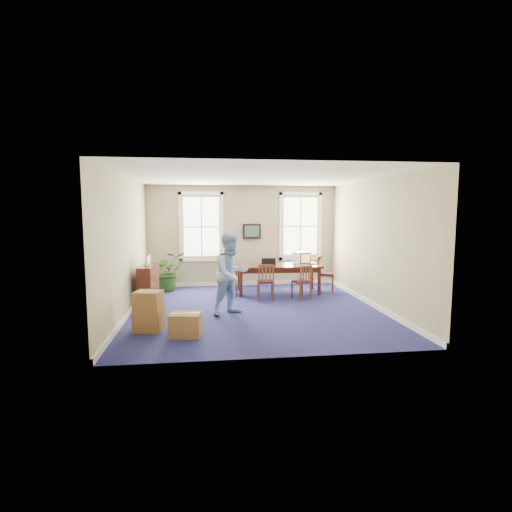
{
  "coord_description": "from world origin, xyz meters",
  "views": [
    {
      "loc": [
        -1.2,
        -9.49,
        2.42
      ],
      "look_at": [
        0.1,
        0.6,
        1.25
      ],
      "focal_mm": 28.0,
      "sensor_mm": 36.0,
      "label": 1
    }
  ],
  "objects": [
    {
      "name": "game_console",
      "position": [
        1.98,
        1.91,
        0.86
      ],
      "size": [
        0.22,
        0.24,
        0.05
      ],
      "primitive_type": "cube",
      "rotation": [
        0.0,
        0.0,
        0.42
      ],
      "color": "white",
      "rests_on": "conference_table"
    },
    {
      "name": "cardboard_boxes",
      "position": [
        -2.12,
        -1.35,
        0.43
      ],
      "size": [
        1.77,
        1.77,
        0.85
      ],
      "primitive_type": null,
      "rotation": [
        0.0,
        0.0,
        -0.21
      ],
      "color": "olive",
      "rests_on": "ground"
    },
    {
      "name": "potted_plant",
      "position": [
        -2.33,
        2.66,
        0.59
      ],
      "size": [
        1.3,
        1.22,
        1.18
      ],
      "primitive_type": "imported",
      "rotation": [
        0.0,
        0.0,
        0.33
      ],
      "color": "#224616",
      "rests_on": "ground"
    },
    {
      "name": "chair_end_right",
      "position": [
        2.37,
        1.91,
        0.53
      ],
      "size": [
        0.6,
        0.6,
        1.06
      ],
      "primitive_type": null,
      "rotation": [
        0.0,
        0.0,
        1.25
      ],
      "color": "brown",
      "rests_on": "ground"
    },
    {
      "name": "chair_end_left",
      "position": [
        -0.52,
        1.91,
        0.44
      ],
      "size": [
        0.45,
        0.45,
        0.87
      ],
      "primitive_type": null,
      "rotation": [
        0.0,
        0.0,
        -1.4
      ],
      "color": "brown",
      "rests_on": "ground"
    },
    {
      "name": "floor",
      "position": [
        0.0,
        0.0,
        0.0
      ],
      "size": [
        6.5,
        6.5,
        0.0
      ],
      "primitive_type": "plane",
      "color": "navy",
      "rests_on": "ground"
    },
    {
      "name": "wall_left",
      "position": [
        -3.0,
        0.0,
        1.6
      ],
      "size": [
        0.0,
        6.5,
        6.5
      ],
      "primitive_type": "plane",
      "rotation": [
        1.57,
        0.0,
        1.57
      ],
      "color": "tan",
      "rests_on": "ground"
    },
    {
      "name": "chair_near_right",
      "position": [
        1.42,
        1.08,
        0.47
      ],
      "size": [
        0.56,
        0.56,
        0.94
      ],
      "primitive_type": null,
      "rotation": [
        0.0,
        0.0,
        3.57
      ],
      "color": "brown",
      "rests_on": "ground"
    },
    {
      "name": "equipment_bag",
      "position": [
        0.64,
        1.97,
        0.93
      ],
      "size": [
        0.42,
        0.29,
        0.2
      ],
      "primitive_type": "cube",
      "rotation": [
        0.0,
        0.0,
        -0.07
      ],
      "color": "black",
      "rests_on": "conference_table"
    },
    {
      "name": "baseboard_left",
      "position": [
        -2.97,
        0.0,
        0.06
      ],
      "size": [
        0.04,
        6.5,
        0.12
      ],
      "primitive_type": "cube",
      "color": "white",
      "rests_on": "ground"
    },
    {
      "name": "baseboard_back",
      "position": [
        0.0,
        3.22,
        0.06
      ],
      "size": [
        6.0,
        0.04,
        0.12
      ],
      "primitive_type": "cube",
      "color": "white",
      "rests_on": "ground"
    },
    {
      "name": "brochure_rack",
      "position": [
        -2.64,
        0.9,
        1.07
      ],
      "size": [
        0.35,
        0.6,
        0.27
      ],
      "primitive_type": null,
      "rotation": [
        0.0,
        0.0,
        0.42
      ],
      "color": "#99999E",
      "rests_on": "credenza"
    },
    {
      "name": "wall_right",
      "position": [
        3.0,
        0.0,
        1.6
      ],
      "size": [
        0.0,
        6.5,
        6.5
      ],
      "primitive_type": "plane",
      "rotation": [
        1.57,
        0.0,
        -1.57
      ],
      "color": "tan",
      "rests_on": "ground"
    },
    {
      "name": "man",
      "position": [
        -0.6,
        -0.36,
        0.95
      ],
      "size": [
        1.17,
        1.12,
        1.9
      ],
      "primitive_type": "imported",
      "rotation": [
        0.0,
        0.0,
        0.59
      ],
      "color": "#8BB3E4",
      "rests_on": "ground"
    },
    {
      "name": "credenza",
      "position": [
        -2.66,
        0.9,
        0.47
      ],
      "size": [
        0.41,
        1.21,
        0.94
      ],
      "primitive_type": "cube",
      "rotation": [
        0.0,
        0.0,
        -0.06
      ],
      "color": "#451A12",
      "rests_on": "ground"
    },
    {
      "name": "wall_picture",
      "position": [
        0.3,
        3.2,
        1.75
      ],
      "size": [
        0.58,
        0.06,
        0.48
      ],
      "primitive_type": null,
      "color": "black",
      "rests_on": "ground"
    },
    {
      "name": "wall_front",
      "position": [
        0.0,
        -3.25,
        1.6
      ],
      "size": [
        6.5,
        0.0,
        6.5
      ],
      "primitive_type": "plane",
      "rotation": [
        -1.57,
        0.0,
        0.0
      ],
      "color": "tan",
      "rests_on": "ground"
    },
    {
      "name": "crt_tv",
      "position": [
        1.65,
        1.97,
        1.02
      ],
      "size": [
        0.52,
        0.54,
        0.36
      ],
      "primitive_type": null,
      "rotation": [
        0.0,
        0.0,
        0.35
      ],
      "color": "#B7B7BC",
      "rests_on": "conference_table"
    },
    {
      "name": "baseboard_right",
      "position": [
        2.97,
        0.0,
        0.06
      ],
      "size": [
        0.04,
        6.5,
        0.12
      ],
      "primitive_type": "cube",
      "color": "white",
      "rests_on": "ground"
    },
    {
      "name": "ceiling",
      "position": [
        0.0,
        0.0,
        3.2
      ],
      "size": [
        6.5,
        6.5,
        0.0
      ],
      "primitive_type": "plane",
      "rotation": [
        3.14,
        0.0,
        0.0
      ],
      "color": "white",
      "rests_on": "ground"
    },
    {
      "name": "window_right",
      "position": [
        1.9,
        3.23,
        1.9
      ],
      "size": [
        1.4,
        0.12,
        2.2
      ],
      "primitive_type": null,
      "color": "white",
      "rests_on": "ground"
    },
    {
      "name": "wall_back",
      "position": [
        0.0,
        3.25,
        1.6
      ],
      "size": [
        6.5,
        0.0,
        6.5
      ],
      "primitive_type": "plane",
      "rotation": [
        1.57,
        0.0,
        0.0
      ],
      "color": "tan",
      "rests_on": "ground"
    },
    {
      "name": "chair_near_left",
      "position": [
        0.42,
        1.08,
        0.49
      ],
      "size": [
        0.47,
        0.47,
        0.99
      ],
      "primitive_type": null,
      "rotation": [
        0.0,
        0.0,
        3.08
      ],
      "color": "brown",
      "rests_on": "ground"
    },
    {
      "name": "window_left",
      "position": [
        -1.3,
        3.23,
        1.9
      ],
      "size": [
        1.4,
        0.12,
        2.2
      ],
      "primitive_type": null,
      "color": "white",
      "rests_on": "ground"
    },
    {
      "name": "conference_table",
      "position": [
        0.92,
        1.91,
        0.42
      ],
      "size": [
        2.48,
        1.19,
        0.83
      ],
      "primitive_type": null,
      "rotation": [
        0.0,
        0.0,
        -0.03
      ],
      "color": "#451A12",
      "rests_on": "ground"
    }
  ]
}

